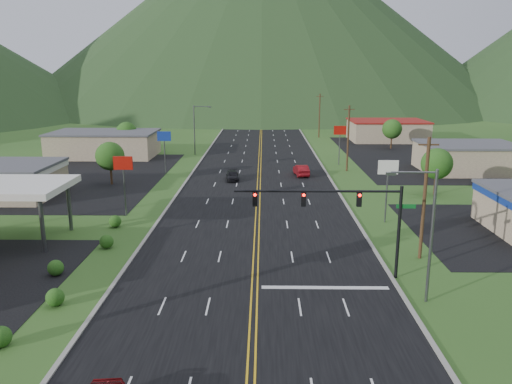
{
  "coord_description": "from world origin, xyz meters",
  "views": [
    {
      "loc": [
        0.58,
        -20.82,
        14.96
      ],
      "look_at": [
        -0.05,
        22.34,
        4.5
      ],
      "focal_mm": 35.0,
      "sensor_mm": 36.0,
      "label": 1
    }
  ],
  "objects_px": {
    "car_red_far": "(301,170)",
    "car_dark_mid": "(232,176)",
    "gas_canopy": "(9,188)",
    "streetlight_east": "(427,227)",
    "traffic_signal": "(345,208)",
    "streetlight_west": "(196,127)"
  },
  "relations": [
    {
      "from": "streetlight_east",
      "to": "gas_canopy",
      "type": "bearing_deg",
      "value": 160.12
    },
    {
      "from": "car_dark_mid",
      "to": "car_red_far",
      "type": "relative_size",
      "value": 0.88
    },
    {
      "from": "car_red_far",
      "to": "car_dark_mid",
      "type": "bearing_deg",
      "value": 12.04
    },
    {
      "from": "traffic_signal",
      "to": "streetlight_east",
      "type": "bearing_deg",
      "value": -40.39
    },
    {
      "from": "gas_canopy",
      "to": "car_dark_mid",
      "type": "relative_size",
      "value": 2.35
    },
    {
      "from": "traffic_signal",
      "to": "streetlight_west",
      "type": "distance_m",
      "value": 58.88
    },
    {
      "from": "streetlight_west",
      "to": "gas_canopy",
      "type": "distance_m",
      "value": 49.1
    },
    {
      "from": "streetlight_east",
      "to": "car_dark_mid",
      "type": "distance_m",
      "value": 41.0
    },
    {
      "from": "streetlight_west",
      "to": "car_red_far",
      "type": "bearing_deg",
      "value": -46.31
    },
    {
      "from": "traffic_signal",
      "to": "gas_canopy",
      "type": "distance_m",
      "value": 29.59
    },
    {
      "from": "streetlight_east",
      "to": "gas_canopy",
      "type": "height_order",
      "value": "streetlight_east"
    },
    {
      "from": "traffic_signal",
      "to": "gas_canopy",
      "type": "xyz_separation_m",
      "value": [
        -28.48,
        8.0,
        -0.46
      ]
    },
    {
      "from": "gas_canopy",
      "to": "car_red_far",
      "type": "bearing_deg",
      "value": 46.11
    },
    {
      "from": "gas_canopy",
      "to": "car_dark_mid",
      "type": "height_order",
      "value": "gas_canopy"
    },
    {
      "from": "streetlight_east",
      "to": "car_red_far",
      "type": "height_order",
      "value": "streetlight_east"
    },
    {
      "from": "traffic_signal",
      "to": "car_dark_mid",
      "type": "bearing_deg",
      "value": 106.79
    },
    {
      "from": "streetlight_east",
      "to": "car_red_far",
      "type": "xyz_separation_m",
      "value": [
        -4.99,
        41.3,
        -4.39
      ]
    },
    {
      "from": "streetlight_west",
      "to": "car_red_far",
      "type": "distance_m",
      "value": 26.23
    },
    {
      "from": "traffic_signal",
      "to": "car_dark_mid",
      "type": "relative_size",
      "value": 3.08
    },
    {
      "from": "gas_canopy",
      "to": "streetlight_east",
      "type": "bearing_deg",
      "value": -19.88
    },
    {
      "from": "streetlight_east",
      "to": "car_red_far",
      "type": "distance_m",
      "value": 41.83
    },
    {
      "from": "gas_canopy",
      "to": "car_dark_mid",
      "type": "xyz_separation_m",
      "value": [
        18.25,
        25.92,
        -4.26
      ]
    }
  ]
}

